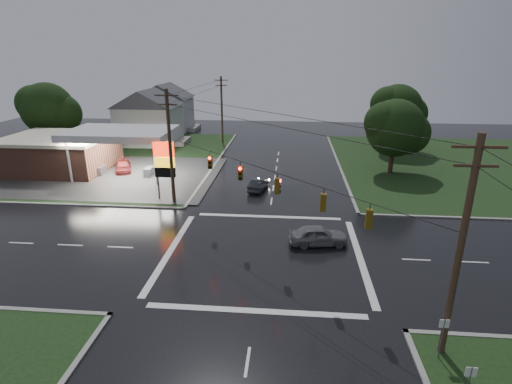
# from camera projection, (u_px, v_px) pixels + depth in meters

# --- Properties ---
(ground) EXTENTS (120.00, 120.00, 0.00)m
(ground) POSITION_uv_depth(u_px,v_px,m) (264.00, 253.00, 29.54)
(ground) COLOR black
(ground) RESTS_ON ground
(grass_nw) EXTENTS (36.00, 36.00, 0.08)m
(grass_nw) POSITION_uv_depth(u_px,v_px,m) (93.00, 158.00, 56.13)
(grass_nw) COLOR black
(grass_nw) RESTS_ON ground
(grass_ne) EXTENTS (36.00, 36.00, 0.08)m
(grass_ne) POSITION_uv_depth(u_px,v_px,m) (477.00, 166.00, 51.78)
(grass_ne) COLOR black
(grass_ne) RESTS_ON ground
(gas_station) EXTENTS (26.20, 18.00, 5.60)m
(gas_station) POSITION_uv_depth(u_px,v_px,m) (68.00, 151.00, 49.36)
(gas_station) COLOR #2D2D2D
(gas_station) RESTS_ON ground
(pylon_sign) EXTENTS (2.00, 0.35, 6.00)m
(pylon_sign) POSITION_uv_depth(u_px,v_px,m) (164.00, 161.00, 38.95)
(pylon_sign) COLOR #59595E
(pylon_sign) RESTS_ON ground
(utility_pole_nw) EXTENTS (2.20, 0.32, 11.00)m
(utility_pole_nw) POSITION_uv_depth(u_px,v_px,m) (170.00, 146.00, 37.36)
(utility_pole_nw) COLOR #382619
(utility_pole_nw) RESTS_ON ground
(utility_pole_se) EXTENTS (2.20, 0.32, 11.00)m
(utility_pole_se) POSITION_uv_depth(u_px,v_px,m) (460.00, 249.00, 17.92)
(utility_pole_se) COLOR #382619
(utility_pole_se) RESTS_ON ground
(utility_pole_n) EXTENTS (2.20, 0.32, 10.50)m
(utility_pole_n) POSITION_uv_depth(u_px,v_px,m) (222.00, 109.00, 64.23)
(utility_pole_n) COLOR #382619
(utility_pole_n) RESTS_ON ground
(traffic_signals) EXTENTS (26.87, 26.87, 1.47)m
(traffic_signals) POSITION_uv_depth(u_px,v_px,m) (264.00, 169.00, 27.37)
(traffic_signals) COLOR black
(traffic_signals) RESTS_ON ground
(house_near) EXTENTS (11.05, 8.48, 8.60)m
(house_near) POSITION_uv_depth(u_px,v_px,m) (149.00, 116.00, 63.66)
(house_near) COLOR silver
(house_near) RESTS_ON ground
(house_far) EXTENTS (11.05, 8.48, 8.60)m
(house_far) POSITION_uv_depth(u_px,v_px,m) (166.00, 106.00, 75.02)
(house_far) COLOR silver
(house_far) RESTS_ON ground
(tree_nw_behind) EXTENTS (8.93, 7.60, 10.00)m
(tree_nw_behind) POSITION_uv_depth(u_px,v_px,m) (49.00, 109.00, 58.51)
(tree_nw_behind) COLOR black
(tree_nw_behind) RESTS_ON ground
(tree_ne_near) EXTENTS (7.99, 6.80, 8.98)m
(tree_ne_near) POSITION_uv_depth(u_px,v_px,m) (396.00, 128.00, 47.18)
(tree_ne_near) COLOR black
(tree_ne_near) RESTS_ON ground
(tree_ne_far) EXTENTS (8.46, 7.20, 9.80)m
(tree_ne_far) POSITION_uv_depth(u_px,v_px,m) (398.00, 110.00, 58.00)
(tree_ne_far) COLOR black
(tree_ne_far) RESTS_ON ground
(car_north) EXTENTS (2.11, 4.00, 1.25)m
(car_north) POSITION_uv_depth(u_px,v_px,m) (258.00, 185.00, 42.83)
(car_north) COLOR #212329
(car_north) RESTS_ON ground
(car_crossing) EXTENTS (4.74, 2.47, 1.54)m
(car_crossing) POSITION_uv_depth(u_px,v_px,m) (318.00, 235.00, 30.65)
(car_crossing) COLOR slate
(car_crossing) RESTS_ON ground
(car_pump) EXTENTS (3.39, 4.89, 1.32)m
(car_pump) POSITION_uv_depth(u_px,v_px,m) (123.00, 166.00, 49.57)
(car_pump) COLOR #571513
(car_pump) RESTS_ON ground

